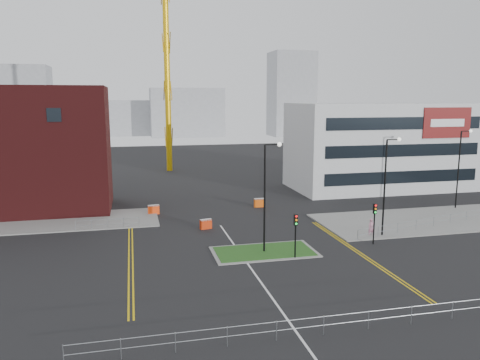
% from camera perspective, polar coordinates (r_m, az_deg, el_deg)
% --- Properties ---
extents(ground, '(200.00, 200.00, 0.00)m').
position_cam_1_polar(ground, '(31.80, 3.48, -13.56)').
color(ground, black).
rests_on(ground, ground).
extents(pavement_left, '(28.00, 8.00, 0.12)m').
position_cam_1_polar(pavement_left, '(52.78, -25.44, -4.88)').
color(pavement_left, slate).
rests_on(pavement_left, ground).
extents(pavement_right, '(24.00, 10.00, 0.12)m').
position_cam_1_polar(pavement_right, '(53.31, 22.26, -4.51)').
color(pavement_right, slate).
rests_on(pavement_right, ground).
extents(island_kerb, '(8.60, 4.60, 0.08)m').
position_cam_1_polar(island_kerb, '(39.48, 2.96, -8.74)').
color(island_kerb, slate).
rests_on(island_kerb, ground).
extents(grass_island, '(8.00, 4.00, 0.12)m').
position_cam_1_polar(grass_island, '(39.47, 2.96, -8.71)').
color(grass_island, '#1F4818').
rests_on(grass_island, ground).
extents(office_block, '(25.00, 12.20, 12.00)m').
position_cam_1_polar(office_block, '(69.41, 16.76, 4.00)').
color(office_block, silver).
rests_on(office_block, ground).
extents(tower_crane, '(52.65, 8.11, 40.14)m').
position_cam_1_polar(tower_crane, '(85.85, -5.15, 19.91)').
color(tower_crane, '#E6AE0D').
rests_on(tower_crane, ground).
extents(streetlamp_island, '(1.46, 0.36, 9.18)m').
position_cam_1_polar(streetlamp_island, '(38.16, 3.34, -1.05)').
color(streetlamp_island, black).
rests_on(streetlamp_island, ground).
extents(streetlamp_right_near, '(1.46, 0.36, 9.18)m').
position_cam_1_polar(streetlamp_right_near, '(44.76, 17.50, 0.14)').
color(streetlamp_right_near, black).
rests_on(streetlamp_right_near, ground).
extents(streetlamp_right_far, '(1.46, 0.36, 9.18)m').
position_cam_1_polar(streetlamp_right_far, '(59.19, 25.30, 1.93)').
color(streetlamp_right_far, black).
rests_on(streetlamp_right_far, ground).
extents(traffic_light_island, '(0.28, 0.33, 3.65)m').
position_cam_1_polar(traffic_light_island, '(37.49, 6.80, -5.77)').
color(traffic_light_island, black).
rests_on(traffic_light_island, ground).
extents(traffic_light_right, '(0.28, 0.33, 3.65)m').
position_cam_1_polar(traffic_light_right, '(42.52, 16.10, -4.21)').
color(traffic_light_right, black).
rests_on(traffic_light_right, ground).
extents(railing_front, '(24.05, 0.05, 1.10)m').
position_cam_1_polar(railing_front, '(26.32, 7.38, -17.00)').
color(railing_front, gray).
rests_on(railing_front, ground).
extents(railing_left, '(6.05, 0.05, 1.10)m').
position_cam_1_polar(railing_left, '(47.52, -15.83, -4.99)').
color(railing_left, gray).
rests_on(railing_left, ground).
extents(railing_right, '(19.05, 5.05, 1.10)m').
position_cam_1_polar(railing_right, '(50.32, 22.55, -4.51)').
color(railing_right, gray).
rests_on(railing_right, ground).
extents(centre_line, '(0.15, 30.00, 0.01)m').
position_cam_1_polar(centre_line, '(33.57, 2.49, -12.24)').
color(centre_line, silver).
rests_on(centre_line, ground).
extents(yellow_left_a, '(0.12, 24.00, 0.01)m').
position_cam_1_polar(yellow_left_a, '(39.99, -13.40, -8.81)').
color(yellow_left_a, gold).
rests_on(yellow_left_a, ground).
extents(yellow_left_b, '(0.12, 24.00, 0.01)m').
position_cam_1_polar(yellow_left_b, '(39.98, -12.96, -8.80)').
color(yellow_left_b, gold).
rests_on(yellow_left_b, ground).
extents(yellow_right_a, '(0.12, 20.00, 0.01)m').
position_cam_1_polar(yellow_right_a, '(40.40, 14.16, -8.65)').
color(yellow_right_a, gold).
rests_on(yellow_right_a, ground).
extents(yellow_right_b, '(0.12, 20.00, 0.01)m').
position_cam_1_polar(yellow_right_b, '(40.53, 14.54, -8.60)').
color(yellow_right_b, gold).
rests_on(yellow_right_b, ground).
extents(skyline_a, '(18.00, 12.00, 22.00)m').
position_cam_1_polar(skyline_a, '(151.27, -25.43, 8.35)').
color(skyline_a, gray).
rests_on(skyline_a, ground).
extents(skyline_b, '(24.00, 12.00, 16.00)m').
position_cam_1_polar(skyline_b, '(159.06, -6.50, 8.18)').
color(skyline_b, gray).
rests_on(skyline_b, ground).
extents(skyline_c, '(14.00, 12.00, 28.00)m').
position_cam_1_polar(skyline_c, '(161.99, 6.27, 10.34)').
color(skyline_c, gray).
rests_on(skyline_c, ground).
extents(skyline_d, '(30.00, 12.00, 12.00)m').
position_cam_1_polar(skyline_d, '(168.06, -13.05, 7.40)').
color(skyline_d, gray).
rests_on(skyline_d, ground).
extents(pedestrian, '(0.63, 0.43, 1.67)m').
position_cam_1_polar(pedestrian, '(45.29, 15.72, -5.60)').
color(pedestrian, '#C17D97').
rests_on(pedestrian, ground).
extents(barrier_left, '(1.27, 0.55, 1.04)m').
position_cam_1_polar(barrier_left, '(52.68, -10.50, -3.52)').
color(barrier_left, '#FB400D').
rests_on(barrier_left, ground).
extents(barrier_mid, '(1.22, 0.66, 0.98)m').
position_cam_1_polar(barrier_mid, '(46.20, -4.19, -5.33)').
color(barrier_mid, red).
rests_on(barrier_mid, ground).
extents(barrier_right, '(1.24, 0.44, 1.04)m').
position_cam_1_polar(barrier_right, '(55.23, 2.37, -2.74)').
color(barrier_right, '#E8540C').
rests_on(barrier_right, ground).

